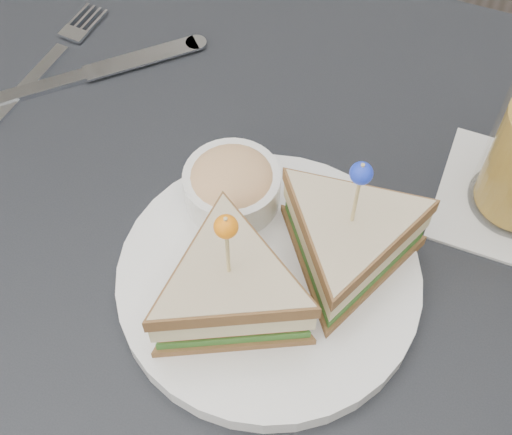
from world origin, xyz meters
name	(u,v)px	position (x,y,z in m)	size (l,w,h in m)	color
table	(242,296)	(0.00, 0.00, 0.67)	(0.80, 0.80, 0.75)	black
plate_meal	(279,260)	(0.04, -0.02, 0.79)	(0.29, 0.27, 0.15)	white
cutlery_fork	(52,57)	(-0.28, 0.15, 0.75)	(0.04, 0.19, 0.01)	white
cutlery_knife	(94,72)	(-0.22, 0.14, 0.75)	(0.17, 0.17, 0.01)	silver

